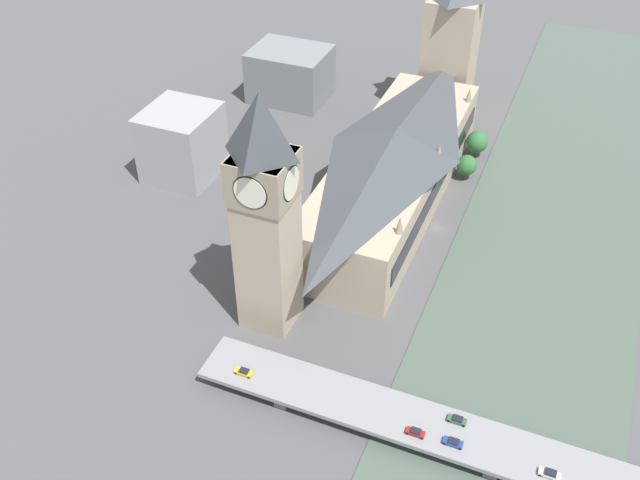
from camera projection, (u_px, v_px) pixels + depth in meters
ground_plane at (437, 229)px, 218.67m from camera, size 600.00×600.00×0.00m
river_water at (546, 254)px, 208.81m from camera, size 53.66×360.00×0.30m
parliament_hall at (394, 168)px, 221.37m from camera, size 29.29×103.00×26.70m
clock_tower at (266, 210)px, 166.93m from camera, size 14.15×14.15×65.47m
victoria_tower at (450, 48)px, 259.61m from camera, size 17.81×17.81×57.06m
road_bridge at (497, 450)px, 152.65m from camera, size 139.32×13.15×4.20m
car_northbound_lead at (453, 442)px, 152.30m from camera, size 4.31×1.84×1.36m
car_northbound_mid at (457, 420)px, 156.91m from camera, size 4.26×1.86×1.33m
car_southbound_lead at (244, 372)px, 167.61m from camera, size 4.31×1.83×1.37m
car_southbound_mid at (416, 432)px, 154.29m from camera, size 4.17×1.75×1.44m
car_southbound_tail at (550, 474)px, 146.29m from camera, size 4.48×1.88×1.42m
city_block_west at (182, 143)px, 235.83m from camera, size 22.08×23.45×23.55m
city_block_center at (290, 74)px, 280.02m from camera, size 29.33×23.50×20.07m
tree_embankment_near at (467, 165)px, 236.88m from camera, size 6.80×6.80×8.86m
tree_embankment_mid at (477, 142)px, 247.86m from camera, size 7.58×7.58×9.61m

